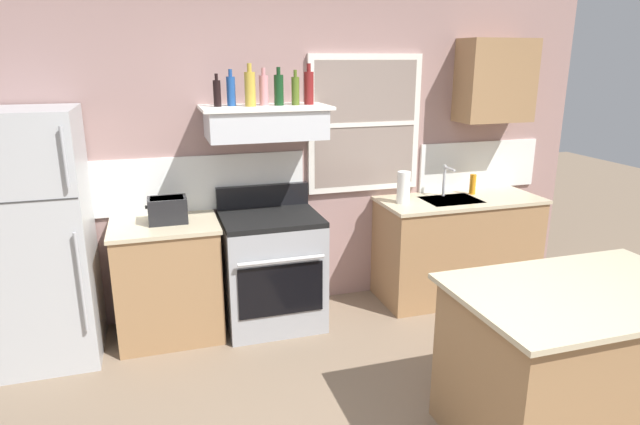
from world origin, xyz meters
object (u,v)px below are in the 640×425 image
object	(u,v)px
toaster	(168,210)
bottle_olive_oil_square	(295,90)
paper_towel_roll	(403,187)
dish_soap_bottle	(473,184)
bottle_blue_liqueur	(231,91)
bottle_red_label_wine	(309,87)
refrigerator	(36,239)
bottle_balsamic_dark	(217,93)
stove_range	(272,269)
bottle_rose_pink	(264,90)
bottle_dark_green_wine	(279,89)
bottle_champagne_gold_foil	(250,88)
kitchen_island	(575,364)

from	to	relation	value
toaster	bottle_olive_oil_square	bearing A→B (deg)	1.60
paper_towel_roll	dish_soap_bottle	xyz separation A→B (m)	(0.73, 0.10, -0.04)
paper_towel_roll	bottle_blue_liqueur	bearing A→B (deg)	175.33
bottle_olive_oil_square	bottle_red_label_wine	bearing A→B (deg)	11.35
refrigerator	paper_towel_roll	world-z (taller)	refrigerator
refrigerator	bottle_red_label_wine	size ratio (longest dim) A/B	5.82
bottle_blue_liqueur	bottle_olive_oil_square	world-z (taller)	bottle_blue_liqueur
bottle_balsamic_dark	bottle_blue_liqueur	bearing A→B (deg)	17.98
stove_range	bottle_red_label_wine	xyz separation A→B (m)	(0.35, 0.10, 1.41)
refrigerator	bottle_rose_pink	size ratio (longest dim) A/B	6.45
bottle_olive_oil_square	dish_soap_bottle	bearing A→B (deg)	2.10
stove_range	bottle_dark_green_wine	distance (m)	1.41
toaster	stove_range	xyz separation A→B (m)	(0.76, -0.05, -0.54)
bottle_balsamic_dark	bottle_champagne_gold_foil	size ratio (longest dim) A/B	0.77
toaster	bottle_balsamic_dark	world-z (taller)	bottle_balsamic_dark
bottle_olive_oil_square	dish_soap_bottle	xyz separation A→B (m)	(1.65, 0.06, -0.85)
toaster	bottle_rose_pink	size ratio (longest dim) A/B	1.08
kitchen_island	stove_range	bearing A→B (deg)	125.27
refrigerator	bottle_champagne_gold_foil	distance (m)	1.83
toaster	bottle_rose_pink	world-z (taller)	bottle_rose_pink
bottle_dark_green_wine	bottle_champagne_gold_foil	bearing A→B (deg)	-175.57
stove_range	kitchen_island	size ratio (longest dim) A/B	0.78
bottle_red_label_wine	paper_towel_roll	bearing A→B (deg)	-4.42
toaster	stove_range	distance (m)	0.94
bottle_red_label_wine	bottle_dark_green_wine	bearing A→B (deg)	-176.54
stove_range	bottle_balsamic_dark	xyz separation A→B (m)	(-0.35, 0.12, 1.38)
toaster	bottle_blue_liqueur	bearing A→B (deg)	11.03
bottle_champagne_gold_foil	bottle_olive_oil_square	world-z (taller)	bottle_champagne_gold_foil
bottle_balsamic_dark	bottle_red_label_wine	size ratio (longest dim) A/B	0.78
bottle_balsamic_dark	kitchen_island	size ratio (longest dim) A/B	0.17
toaster	bottle_red_label_wine	world-z (taller)	bottle_red_label_wine
stove_range	kitchen_island	bearing A→B (deg)	-54.73
bottle_red_label_wine	kitchen_island	size ratio (longest dim) A/B	0.22
bottle_blue_liqueur	bottle_rose_pink	size ratio (longest dim) A/B	0.97
bottle_champagne_gold_foil	bottle_red_label_wine	distance (m)	0.46
dish_soap_bottle	bottle_blue_liqueur	bearing A→B (deg)	179.63
bottle_champagne_gold_foil	bottle_olive_oil_square	bearing A→B (deg)	1.47
paper_towel_roll	dish_soap_bottle	distance (m)	0.74
bottle_rose_pink	bottle_dark_green_wine	xyz separation A→B (m)	(0.11, -0.03, 0.00)
bottle_rose_pink	bottle_olive_oil_square	bearing A→B (deg)	-10.08
bottle_rose_pink	kitchen_island	distance (m)	2.76
stove_range	paper_towel_roll	world-z (taller)	paper_towel_roll
dish_soap_bottle	bottle_dark_green_wine	bearing A→B (deg)	-178.31
bottle_balsamic_dark	bottle_olive_oil_square	xyz separation A→B (m)	(0.58, -0.04, 0.01)
dish_soap_bottle	bottle_olive_oil_square	bearing A→B (deg)	-177.90
stove_range	dish_soap_bottle	bearing A→B (deg)	4.18
bottle_balsamic_dark	bottle_red_label_wine	world-z (taller)	bottle_red_label_wine
bottle_balsamic_dark	bottle_rose_pink	distance (m)	0.35
bottle_balsamic_dark	bottle_dark_green_wine	bearing A→B (deg)	-3.90
bottle_champagne_gold_foil	dish_soap_bottle	bearing A→B (deg)	1.99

